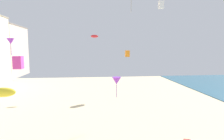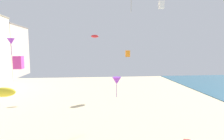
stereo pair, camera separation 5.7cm
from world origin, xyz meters
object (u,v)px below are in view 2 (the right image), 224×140
kite_orange_box (128,54)px  kite_white_box (161,5)px  kite_yellow_parafoil (3,92)px  kite_purple_delta (11,41)px  kite_magenta_box (18,62)px  kite_red_parafoil (95,36)px  kite_purple_delta_2 (117,81)px

kite_orange_box → kite_white_box: bearing=-50.2°
kite_white_box → kite_yellow_parafoil: kite_white_box is taller
kite_purple_delta → kite_magenta_box: bearing=-61.8°
kite_red_parafoil → kite_orange_box: size_ratio=1.23×
kite_purple_delta → kite_yellow_parafoil: 15.62m
kite_red_parafoil → kite_purple_delta: 16.15m
kite_white_box → kite_orange_box: size_ratio=0.96×
kite_red_parafoil → kite_magenta_box: (-9.04, -16.21, -4.10)m
kite_purple_delta → kite_purple_delta_2: bearing=-23.9°
kite_purple_delta → kite_red_parafoil: bearing=41.9°
kite_white_box → kite_magenta_box: bearing=-158.9°
kite_magenta_box → kite_orange_box: size_ratio=1.20×
kite_magenta_box → kite_purple_delta_2: (11.39, -0.86, -2.22)m
kite_red_parafoil → kite_purple_delta: bearing=-138.1°
kite_red_parafoil → kite_white_box: 14.46m
kite_magenta_box → kite_orange_box: (15.28, 12.96, 0.63)m
kite_red_parafoil → kite_purple_delta_2: kite_red_parafoil is taller
kite_magenta_box → kite_white_box: bearing=21.1°
kite_purple_delta → kite_purple_delta_2: size_ratio=0.98×
kite_red_parafoil → kite_orange_box: bearing=-27.5°
kite_red_parafoil → kite_white_box: bearing=-38.8°
kite_purple_delta → kite_orange_box: size_ratio=1.94×
kite_purple_delta → kite_orange_box: (18.21, 7.49, -2.00)m
kite_white_box → kite_orange_box: kite_white_box is taller
kite_magenta_box → kite_yellow_parafoil: 9.09m
kite_white_box → kite_orange_box: 10.65m
kite_red_parafoil → kite_magenta_box: kite_red_parafoil is taller
kite_red_parafoil → kite_magenta_box: bearing=-119.2°
kite_magenta_box → kite_purple_delta: 6.75m
kite_magenta_box → kite_purple_delta_2: bearing=-4.3°
kite_red_parafoil → kite_yellow_parafoil: size_ratio=0.85×
kite_white_box → kite_purple_delta_2: (-8.34, -8.48, -10.90)m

